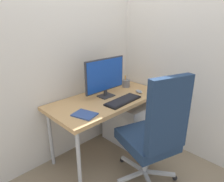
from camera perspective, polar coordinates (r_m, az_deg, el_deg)
ground_plane at (r=2.61m, az=-1.17°, el=-16.62°), size 8.00×8.00×0.00m
wall_back at (r=2.38m, az=-7.61°, el=15.98°), size 2.92×0.04×2.80m
wall_side_right at (r=2.52m, az=14.65°, el=15.75°), size 0.04×2.22×2.80m
desk at (r=2.28m, az=-1.28°, el=-3.30°), size 1.36×0.66×0.71m
office_chair at (r=1.88m, az=12.06°, el=-11.82°), size 0.65×0.68×1.16m
filing_cabinet at (r=2.69m, az=4.64°, el=-8.70°), size 0.43×0.57×0.54m
monitor at (r=2.24m, az=-1.96°, el=4.38°), size 0.56×0.14×0.45m
keyboard at (r=2.17m, az=3.23°, el=-2.78°), size 0.46×0.19×0.02m
mouse at (r=2.44m, az=7.79°, el=-0.11°), size 0.09×0.12×0.03m
pen_holder at (r=2.62m, az=4.06°, el=2.23°), size 0.10×0.10×0.17m
notebook at (r=1.88m, az=-7.92°, el=-6.75°), size 0.22×0.25×0.01m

